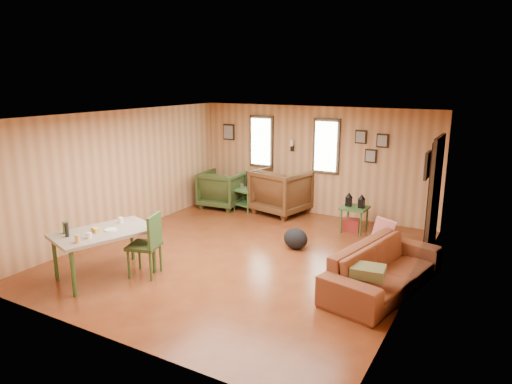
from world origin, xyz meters
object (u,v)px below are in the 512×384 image
Objects in this scene: end_table at (246,196)px; side_table at (355,206)px; recliner_brown at (282,189)px; sofa at (384,261)px; recliner_green at (222,187)px; dining_table at (103,235)px.

side_table is (2.65, -0.25, 0.19)m from end_table.
recliner_brown reaches higher than end_table.
sofa is 2.36× the size of recliner_green.
sofa reaches higher than end_table.
recliner_green reaches higher than sofa.
recliner_brown reaches higher than dining_table.
side_table is (-1.16, 2.29, 0.10)m from sofa.
recliner_brown is at bearing 98.38° from dining_table.
recliner_brown reaches higher than recliner_green.
dining_table reaches higher than sofa.
sofa is 4.09m from recliner_brown.
recliner_green is at bearing 175.59° from side_table.
recliner_green is (-4.47, 2.55, 0.04)m from sofa.
sofa is 2.57m from side_table.
recliner_green is 4.25m from dining_table.
dining_table is (-2.68, -3.94, 0.13)m from side_table.
sofa is 4.58m from end_table.
end_table is at bearing 108.77° from dining_table.
dining_table is (0.63, -4.19, 0.20)m from recliner_green.
recliner_green is 3.32m from side_table.
recliner_brown reaches higher than side_table.
sofa is at bearing -33.70° from end_table.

